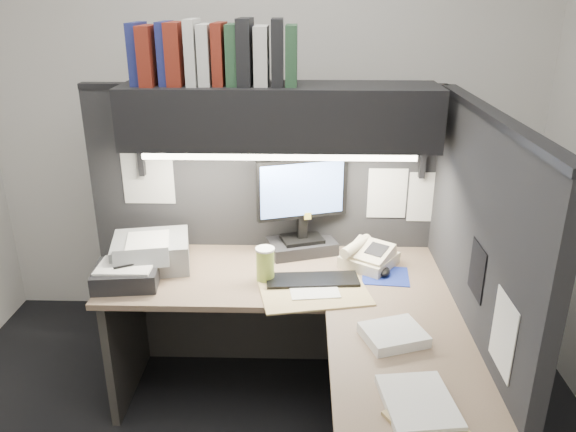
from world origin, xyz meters
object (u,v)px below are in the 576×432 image
at_px(telephone, 369,257).
at_px(notebook_stack, 127,275).
at_px(monitor, 302,216).
at_px(coffee_cup, 265,265).
at_px(printer, 151,252).
at_px(desk, 343,393).
at_px(overhead_shelf, 280,116).
at_px(keyboard, 312,280).

distance_m(telephone, notebook_stack, 1.23).
bearing_deg(monitor, coffee_cup, -136.15).
distance_m(telephone, printer, 1.14).
bearing_deg(printer, notebook_stack, -121.29).
distance_m(desk, coffee_cup, 0.71).
height_order(desk, notebook_stack, notebook_stack).
xyz_separation_m(overhead_shelf, notebook_stack, (-0.74, -0.32, -0.72)).
bearing_deg(keyboard, telephone, 28.92).
relative_size(overhead_shelf, telephone, 6.19).
bearing_deg(monitor, overhead_shelf, -167.95).
relative_size(desk, notebook_stack, 5.55).
bearing_deg(desk, coffee_cup, 127.09).
xyz_separation_m(keyboard, coffee_cup, (-0.23, 0.02, 0.07)).
bearing_deg(coffee_cup, keyboard, -3.76).
relative_size(monitor, keyboard, 1.18).
distance_m(monitor, notebook_stack, 0.95).
bearing_deg(notebook_stack, coffee_cup, 4.35).
relative_size(telephone, coffee_cup, 1.51).
height_order(overhead_shelf, printer, overhead_shelf).
relative_size(overhead_shelf, coffee_cup, 9.33).
bearing_deg(keyboard, notebook_stack, 177.38).
height_order(overhead_shelf, telephone, overhead_shelf).
xyz_separation_m(telephone, printer, (-1.13, -0.03, 0.03)).
bearing_deg(coffee_cup, telephone, 19.14).
distance_m(keyboard, notebook_stack, 0.91).
xyz_separation_m(keyboard, notebook_stack, (-0.91, -0.04, 0.03)).
height_order(overhead_shelf, notebook_stack, overhead_shelf).
relative_size(keyboard, printer, 1.19).
relative_size(overhead_shelf, monitor, 2.90).
distance_m(desk, monitor, 0.98).
bearing_deg(monitor, desk, -95.27).
xyz_separation_m(monitor, printer, (-0.78, -0.19, -0.14)).
xyz_separation_m(coffee_cup, notebook_stack, (-0.68, -0.05, -0.04)).
relative_size(coffee_cup, notebook_stack, 0.54).
xyz_separation_m(keyboard, telephone, (0.30, 0.20, 0.04)).
relative_size(keyboard, coffee_cup, 2.73).
xyz_separation_m(monitor, telephone, (0.35, -0.15, -0.16)).
relative_size(monitor, telephone, 2.13).
distance_m(monitor, coffee_cup, 0.40).
bearing_deg(overhead_shelf, monitor, 30.11).
relative_size(monitor, coffee_cup, 3.21).
height_order(desk, overhead_shelf, overhead_shelf).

